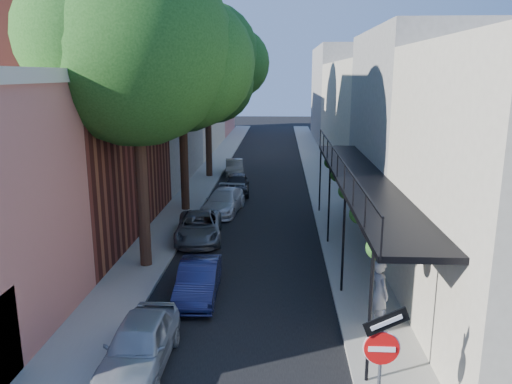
# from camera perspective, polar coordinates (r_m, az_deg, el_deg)

# --- Properties ---
(road_surface) EXTENTS (6.00, 64.00, 0.01)m
(road_surface) POSITION_cam_1_polar(r_m,az_deg,el_deg) (38.19, 0.95, 2.56)
(road_surface) COLOR black
(road_surface) RESTS_ON ground
(sidewalk_left) EXTENTS (2.00, 64.00, 0.12)m
(sidewalk_left) POSITION_cam_1_polar(r_m,az_deg,el_deg) (38.52, -5.01, 2.68)
(sidewalk_left) COLOR gray
(sidewalk_left) RESTS_ON ground
(sidewalk_right) EXTENTS (2.00, 64.00, 0.12)m
(sidewalk_right) POSITION_cam_1_polar(r_m,az_deg,el_deg) (38.26, 6.95, 2.56)
(sidewalk_right) COLOR gray
(sidewalk_right) RESTS_ON ground
(buildings_left) EXTENTS (10.10, 59.10, 12.00)m
(buildings_left) POSITION_cam_1_polar(r_m,az_deg,el_deg) (37.83, -13.52, 9.63)
(buildings_left) COLOR #C26F63
(buildings_left) RESTS_ON ground
(buildings_right) EXTENTS (9.80, 55.00, 10.00)m
(buildings_right) POSITION_cam_1_polar(r_m,az_deg,el_deg) (37.89, 14.84, 8.78)
(buildings_right) COLOR beige
(buildings_right) RESTS_ON ground
(sign_post) EXTENTS (0.89, 0.17, 2.99)m
(sign_post) POSITION_cam_1_polar(r_m,az_deg,el_deg) (10.07, 14.16, -17.48)
(sign_post) COLOR #595B60
(sign_post) RESTS_ON ground
(oak_near) EXTENTS (7.48, 6.80, 11.42)m
(oak_near) POSITION_cam_1_polar(r_m,az_deg,el_deg) (18.36, -12.09, 15.38)
(oak_near) COLOR #301D13
(oak_near) RESTS_ON ground
(oak_mid) EXTENTS (6.60, 6.00, 10.20)m
(oak_mid) POSITION_cam_1_polar(r_m,az_deg,el_deg) (26.15, -7.59, 13.04)
(oak_mid) COLOR #301D13
(oak_mid) RESTS_ON ground
(oak_far) EXTENTS (7.70, 7.00, 11.90)m
(oak_far) POSITION_cam_1_polar(r_m,az_deg,el_deg) (35.09, -4.83, 15.11)
(oak_far) COLOR #301D13
(oak_far) RESTS_ON ground
(parked_car_a) EXTENTS (1.50, 3.72, 1.27)m
(parked_car_a) POSITION_cam_1_polar(r_m,az_deg,el_deg) (13.18, -13.16, -16.58)
(parked_car_a) COLOR #9098A0
(parked_car_a) RESTS_ON ground
(parked_car_b) EXTENTS (1.38, 3.61, 1.17)m
(parked_car_b) POSITION_cam_1_polar(r_m,az_deg,el_deg) (16.60, -6.60, -9.97)
(parked_car_b) COLOR #151A42
(parked_car_b) RESTS_ON ground
(parked_car_c) EXTENTS (2.37, 4.38, 1.17)m
(parked_car_c) POSITION_cam_1_polar(r_m,az_deg,el_deg) (22.11, -6.53, -3.99)
(parked_car_c) COLOR slate
(parked_car_c) RESTS_ON ground
(parked_car_d) EXTENTS (2.24, 4.37, 1.21)m
(parked_car_d) POSITION_cam_1_polar(r_m,az_deg,el_deg) (26.30, -3.70, -1.07)
(parked_car_d) COLOR silver
(parked_car_d) RESTS_ON ground
(parked_car_e) EXTENTS (1.73, 3.76, 1.25)m
(parked_car_e) POSITION_cam_1_polar(r_m,az_deg,el_deg) (30.35, -2.19, 0.93)
(parked_car_e) COLOR black
(parked_car_e) RESTS_ON ground
(parked_car_f) EXTENTS (1.61, 3.60, 1.15)m
(parked_car_f) POSITION_cam_1_polar(r_m,az_deg,el_deg) (36.00, -2.50, 2.81)
(parked_car_f) COLOR slate
(parked_car_f) RESTS_ON ground
(pedestrian) EXTENTS (0.68, 0.83, 1.95)m
(pedestrian) POSITION_cam_1_polar(r_m,az_deg,el_deg) (14.83, 13.93, -11.10)
(pedestrian) COLOR slate
(pedestrian) RESTS_ON sidewalk_right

